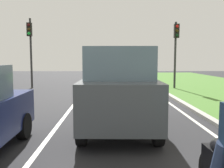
# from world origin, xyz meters

# --- Properties ---
(ground_plane) EXTENTS (60.00, 60.00, 0.00)m
(ground_plane) POSITION_xyz_m (0.00, 14.00, 0.00)
(ground_plane) COLOR #262628
(lane_line_center) EXTENTS (0.12, 32.00, 0.01)m
(lane_line_center) POSITION_xyz_m (-0.70, 14.00, 0.00)
(lane_line_center) COLOR silver
(lane_line_center) RESTS_ON ground
(lane_line_right_edge) EXTENTS (0.12, 32.00, 0.01)m
(lane_line_right_edge) POSITION_xyz_m (3.60, 14.00, 0.00)
(lane_line_right_edge) COLOR silver
(lane_line_right_edge) RESTS_ON ground
(curb_right) EXTENTS (0.24, 48.00, 0.12)m
(curb_right) POSITION_xyz_m (4.10, 14.00, 0.06)
(curb_right) COLOR #9E9B93
(curb_right) RESTS_ON ground
(car_suv_ahead) EXTENTS (2.07, 4.55, 2.28)m
(car_suv_ahead) POSITION_xyz_m (1.12, 8.73, 1.17)
(car_suv_ahead) COLOR #474C51
(car_suv_ahead) RESTS_ON ground
(traffic_light_near_right) EXTENTS (0.32, 0.50, 4.43)m
(traffic_light_near_right) POSITION_xyz_m (5.27, 18.01, 3.05)
(traffic_light_near_right) COLOR #2D2D2D
(traffic_light_near_right) RESTS_ON ground
(traffic_light_overhead_left) EXTENTS (0.32, 0.50, 4.77)m
(traffic_light_overhead_left) POSITION_xyz_m (-4.51, 18.81, 3.19)
(traffic_light_overhead_left) COLOR #2D2D2D
(traffic_light_overhead_left) RESTS_ON ground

